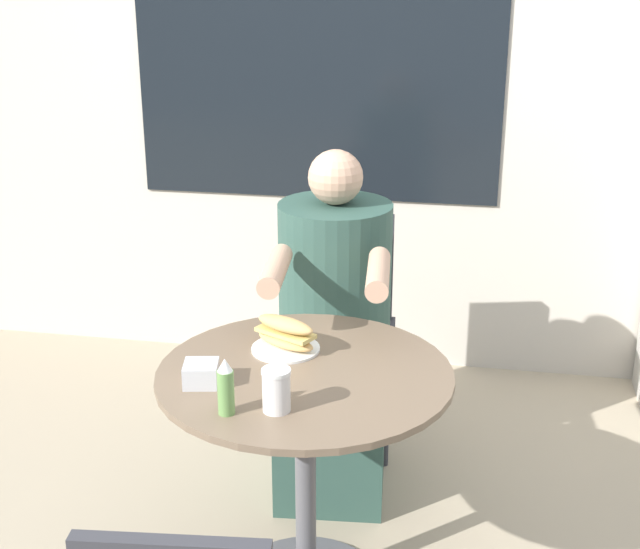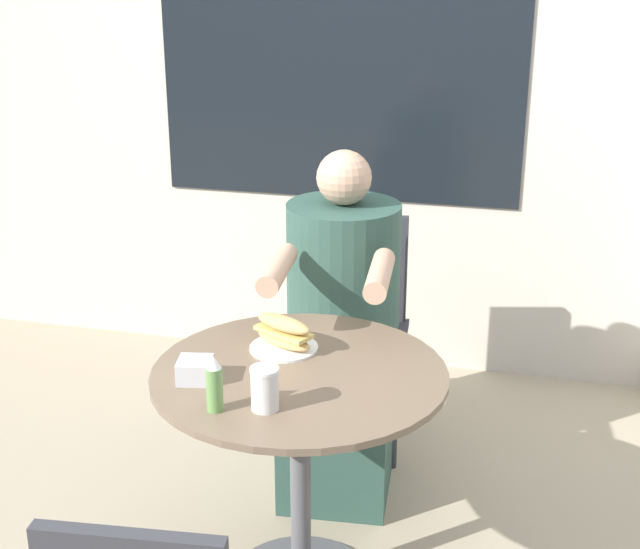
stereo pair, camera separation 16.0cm
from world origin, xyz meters
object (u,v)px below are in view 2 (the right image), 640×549
object	(u,v)px
drink_cup	(265,388)
seated_diner	(341,348)
diner_chair	(359,308)
sandwich_on_plate	(284,335)
condiment_bottle	(214,384)
cafe_table	(300,430)

from	to	relation	value
drink_cup	seated_diner	bearing A→B (deg)	89.74
diner_chair	sandwich_on_plate	world-z (taller)	diner_chair
diner_chair	condiment_bottle	size ratio (longest dim) A/B	5.81
drink_cup	diner_chair	bearing A→B (deg)	90.38
seated_diner	cafe_table	bearing A→B (deg)	86.90
diner_chair	sandwich_on_plate	bearing A→B (deg)	81.55
seated_diner	sandwich_on_plate	world-z (taller)	seated_diner
diner_chair	sandwich_on_plate	xyz separation A→B (m)	(-0.05, -0.84, 0.24)
cafe_table	diner_chair	size ratio (longest dim) A/B	0.94
condiment_bottle	diner_chair	bearing A→B (deg)	84.83
cafe_table	condiment_bottle	xyz separation A→B (m)	(-0.15, -0.27, 0.26)
diner_chair	sandwich_on_plate	size ratio (longest dim) A/B	4.33
diner_chair	seated_diner	xyz separation A→B (m)	(0.01, -0.35, -0.01)
diner_chair	sandwich_on_plate	distance (m)	0.87
seated_diner	drink_cup	xyz separation A→B (m)	(-0.00, -0.84, 0.27)
diner_chair	seated_diner	world-z (taller)	seated_diner
seated_diner	drink_cup	distance (m)	0.88
sandwich_on_plate	condiment_bottle	world-z (taller)	condiment_bottle
sandwich_on_plate	condiment_bottle	size ratio (longest dim) A/B	1.34
seated_diner	drink_cup	world-z (taller)	seated_diner
sandwich_on_plate	condiment_bottle	distance (m)	0.40
diner_chair	seated_diner	distance (m)	0.35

